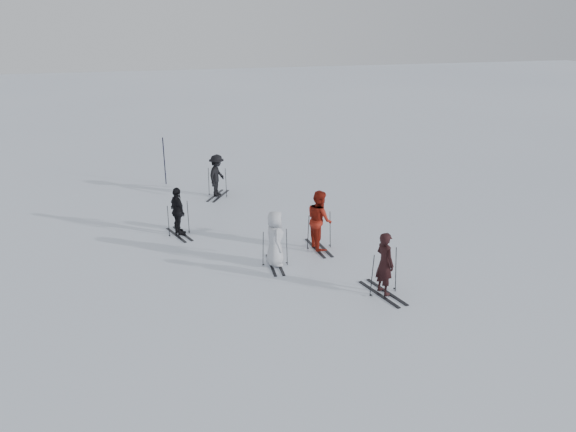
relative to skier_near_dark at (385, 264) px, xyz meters
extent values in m
plane|color=silver|center=(-1.62, 2.92, -0.87)|extent=(120.00, 120.00, 0.00)
imported|color=black|center=(0.00, 0.00, 0.00)|extent=(0.56, 0.72, 1.75)
imported|color=maroon|center=(-0.73, 3.39, 0.08)|extent=(0.79, 0.98, 1.91)
imported|color=#B7BAC1|center=(-2.40, 2.50, -0.03)|extent=(0.59, 0.86, 1.69)
imported|color=black|center=(-4.99, 5.72, -0.05)|extent=(0.70, 1.05, 1.65)
imported|color=black|center=(-3.12, 9.61, -0.01)|extent=(1.11, 1.28, 1.72)
cylinder|color=black|center=(-5.09, 11.90, 0.17)|extent=(0.05, 0.05, 2.09)
camera|label=1|loc=(-5.95, -12.44, 6.35)|focal=35.00mm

